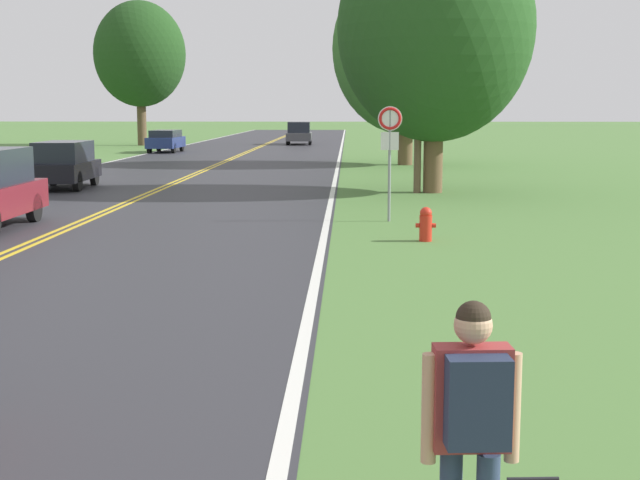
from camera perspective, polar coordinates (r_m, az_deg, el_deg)
name	(u,v)px	position (r m, az deg, el deg)	size (l,w,h in m)	color
hitchhiker_person	(472,415)	(5.27, 9.73, -10.96)	(0.58, 0.42, 1.70)	navy
fire_hydrant	(426,224)	(18.96, 6.78, 1.04)	(0.43, 0.27, 0.73)	red
traffic_sign	(390,135)	(22.11, 4.50, 6.75)	(0.60, 0.10, 2.84)	gray
utility_pole_midground	(419,48)	(29.90, 6.37, 12.13)	(1.80, 0.24, 9.20)	brown
tree_left_verge	(140,54)	(70.53, -11.46, 11.57)	(6.94, 6.94, 10.92)	brown
tree_behind_sign	(435,29)	(30.16, 7.40, 13.27)	(6.45, 6.45, 9.10)	brown
tree_mid_treeline	(407,49)	(45.08, 5.56, 12.09)	(7.34, 7.34, 9.96)	brown
car_black_van_mid_far	(64,164)	(32.67, -16.07, 4.72)	(1.91, 4.08, 1.65)	black
car_dark_blue_hatchback_receding	(166,140)	(58.68, -9.84, 6.32)	(1.83, 4.21, 1.43)	black
car_dark_grey_suv_distant	(299,133)	(70.64, -1.35, 6.89)	(2.06, 4.61, 1.78)	black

